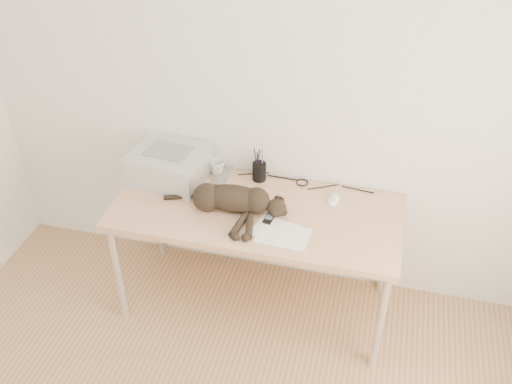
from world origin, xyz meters
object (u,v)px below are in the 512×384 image
(printer, at_px, (170,165))
(pen_cup, at_px, (259,171))
(mug, at_px, (217,168))
(mouse, at_px, (334,198))
(desk, at_px, (260,219))
(cat, at_px, (229,200))

(printer, xyz_separation_m, pen_cup, (0.51, 0.12, -0.04))
(printer, relative_size, mug, 4.51)
(printer, bearing_deg, mug, 23.35)
(printer, distance_m, mouse, 0.98)
(pen_cup, distance_m, mouse, 0.47)
(desk, distance_m, mouse, 0.44)
(desk, bearing_deg, pen_cup, 105.42)
(mug, xyz_separation_m, mouse, (0.72, -0.10, -0.03))
(cat, xyz_separation_m, mug, (-0.17, 0.32, -0.02))
(cat, relative_size, pen_cup, 3.40)
(cat, height_order, mug, cat)
(printer, xyz_separation_m, cat, (0.43, -0.21, -0.02))
(cat, distance_m, mouse, 0.59)
(cat, height_order, mouse, cat)
(cat, bearing_deg, mouse, 19.13)
(desk, relative_size, mug, 16.12)
(mug, distance_m, pen_cup, 0.26)
(cat, xyz_separation_m, mouse, (0.54, 0.22, -0.05))
(desk, relative_size, printer, 3.57)
(printer, distance_m, mug, 0.28)
(pen_cup, bearing_deg, cat, -104.61)
(desk, relative_size, mouse, 13.67)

